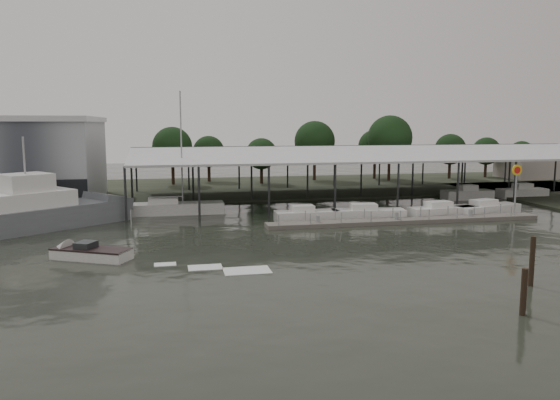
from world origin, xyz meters
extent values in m
plane|color=#262B23|center=(0.00, 0.00, 0.00)|extent=(200.00, 200.00, 0.00)
cube|color=#3C4332|center=(0.00, 42.00, 0.10)|extent=(140.00, 30.00, 0.30)
cube|color=#292C2E|center=(17.00, 28.00, 6.76)|extent=(58.00, 0.40, 0.30)
cylinder|color=#292C2E|center=(-12.00, 16.50, 2.75)|extent=(0.24, 0.24, 5.50)
cylinder|color=#292C2E|center=(-12.00, 39.50, 2.75)|extent=(0.24, 0.24, 5.50)
cylinder|color=#292C2E|center=(46.00, 39.50, 2.75)|extent=(0.24, 0.24, 5.50)
cube|color=#666259|center=(15.00, 10.00, 0.20)|extent=(28.00, 2.00, 0.40)
cylinder|color=#939698|center=(2.00, 9.10, 0.80)|extent=(0.10, 0.10, 1.20)
cylinder|color=#939698|center=(28.00, 10.90, 0.80)|extent=(0.10, 0.10, 1.20)
cube|color=#939698|center=(14.00, 10.00, 0.70)|extent=(0.30, 0.30, 0.70)
cylinder|color=#939698|center=(27.00, 10.00, 2.50)|extent=(0.16, 0.16, 5.00)
cylinder|color=yellow|center=(27.00, 10.00, 5.00)|extent=(1.10, 0.12, 1.10)
cylinder|color=red|center=(27.00, 9.93, 5.00)|extent=(0.70, 0.05, 0.70)
cube|color=gray|center=(55.00, 45.00, 2.00)|extent=(10.00, 8.00, 4.00)
cube|color=slate|center=(-19.72, 14.37, 0.90)|extent=(16.13, 14.05, 2.40)
cube|color=slate|center=(-13.97, 18.81, 1.90)|extent=(5.44, 5.75, 1.79)
cube|color=white|center=(-20.50, 13.77, 2.69)|extent=(8.68, 8.04, 1.80)
cube|color=white|center=(-20.50, 13.77, 4.39)|extent=(5.31, 5.24, 1.61)
cylinder|color=#939698|center=(-20.50, 13.77, 6.79)|extent=(0.18, 0.18, 3.50)
cube|color=white|center=(-6.79, 20.15, 0.50)|extent=(9.78, 2.71, 1.40)
cube|color=white|center=(-8.35, 20.17, 1.40)|extent=(3.14, 1.83, 0.80)
cylinder|color=#939698|center=(-6.30, 20.15, 7.04)|extent=(0.16, 0.16, 12.14)
cylinder|color=#939698|center=(-8.06, 20.16, 1.90)|extent=(3.50, 0.16, 0.12)
cube|color=white|center=(-13.46, 1.23, 0.35)|extent=(5.95, 4.40, 0.90)
cone|color=white|center=(-15.93, 2.52, 0.35)|extent=(2.35, 2.51, 2.00)
cube|color=black|center=(-13.46, 1.23, 0.75)|extent=(5.98, 4.46, 0.12)
cube|color=#292C2E|center=(-13.87, 1.44, 1.00)|extent=(1.71, 1.80, 0.50)
cube|color=silver|center=(-8.29, -1.47, 0.02)|extent=(2.30, 1.50, 0.04)
cube|color=silver|center=(-5.64, -2.86, 0.02)|extent=(3.10, 2.00, 0.04)
cube|color=silver|center=(-2.98, -4.26, 0.02)|extent=(3.90, 2.50, 0.04)
cube|color=white|center=(5.68, 12.84, 0.50)|extent=(6.42, 2.25, 1.10)
cube|color=white|center=(5.18, 12.84, 1.30)|extent=(2.25, 1.62, 0.70)
cube|color=white|center=(12.03, 12.57, 0.50)|extent=(7.66, 3.16, 1.10)
cube|color=white|center=(11.53, 12.57, 1.30)|extent=(2.79, 1.93, 0.70)
cube|color=white|center=(20.29, 12.51, 0.50)|extent=(7.56, 2.85, 1.10)
cube|color=white|center=(19.79, 12.51, 1.30)|extent=(2.72, 1.83, 0.70)
cube|color=white|center=(25.72, 12.80, 0.50)|extent=(8.02, 4.04, 1.10)
cube|color=white|center=(25.22, 12.80, 1.30)|extent=(3.01, 2.22, 0.70)
cylinder|color=black|center=(9.54, -15.53, 0.92)|extent=(0.32, 0.32, 3.04)
cylinder|color=black|center=(13.24, -11.17, 1.22)|extent=(0.32, 0.32, 3.64)
cylinder|color=black|center=(-6.83, 47.21, 2.19)|extent=(0.50, 0.50, 4.39)
sphere|color=#173415|center=(-6.83, 47.21, 6.14)|extent=(6.14, 6.14, 6.14)
cylinder|color=black|center=(-0.97, 50.59, 1.84)|extent=(0.50, 0.50, 3.68)
sphere|color=#173415|center=(-0.97, 50.59, 5.15)|extent=(5.15, 5.15, 5.15)
cylinder|color=black|center=(6.95, 45.88, 1.77)|extent=(0.50, 0.50, 3.54)
sphere|color=#173415|center=(6.95, 45.88, 4.96)|extent=(4.96, 4.96, 4.96)
cylinder|color=black|center=(16.56, 49.07, 2.42)|extent=(0.50, 0.50, 4.83)
sphere|color=#173415|center=(16.56, 49.07, 6.76)|extent=(6.76, 6.76, 6.76)
cylinder|color=black|center=(27.44, 49.46, 2.07)|extent=(0.50, 0.50, 4.14)
sphere|color=#173415|center=(27.44, 49.46, 5.80)|extent=(5.80, 5.80, 5.80)
cylinder|color=black|center=(28.58, 45.92, 2.63)|extent=(0.50, 0.50, 5.27)
sphere|color=#173415|center=(28.58, 45.92, 7.37)|extent=(7.37, 7.37, 7.37)
cylinder|color=black|center=(40.22, 46.92, 1.89)|extent=(0.50, 0.50, 3.78)
sphere|color=#173415|center=(40.22, 46.92, 5.30)|extent=(5.30, 5.30, 5.30)
cylinder|color=black|center=(47.72, 47.80, 1.74)|extent=(0.50, 0.50, 3.48)
sphere|color=#173415|center=(47.72, 47.80, 4.87)|extent=(4.87, 4.87, 4.87)
cylinder|color=black|center=(55.02, 48.16, 1.57)|extent=(0.50, 0.50, 3.14)
sphere|color=#173415|center=(55.02, 48.16, 4.40)|extent=(4.40, 4.40, 4.40)
camera|label=1|loc=(-8.17, -39.13, 9.70)|focal=35.00mm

